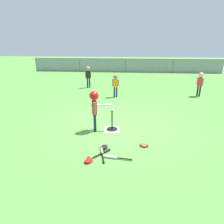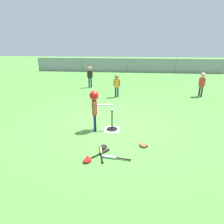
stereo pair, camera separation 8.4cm
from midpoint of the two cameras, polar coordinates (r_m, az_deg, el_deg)
ground_plane at (r=6.06m, az=1.30°, el=-3.77°), size 60.00×60.00×0.00m
home_plate at (r=5.73m, az=0.42°, el=-5.14°), size 0.44×0.44×0.01m
batting_tee at (r=5.70m, az=0.43°, el=-4.39°), size 0.32×0.32×0.58m
baseball_on_tee at (r=5.50m, az=0.44°, el=0.66°), size 0.07×0.07×0.07m
batter_child at (r=5.40m, az=-4.75°, el=2.76°), size 0.63×0.33×1.19m
fielder_near_left at (r=8.98m, az=1.70°, el=8.67°), size 0.32×0.21×1.06m
fielder_near_right at (r=11.07m, az=-6.35°, el=11.11°), size 0.34×0.23×1.19m
fielder_deep_center at (r=9.98m, az=25.36°, el=8.19°), size 0.26×0.25×1.14m
spare_bat_silver at (r=4.39m, az=0.58°, el=-13.26°), size 0.65×0.13×0.06m
spare_bat_wood at (r=4.60m, az=-2.70°, el=-11.58°), size 0.21×0.69×0.06m
spare_bat_black at (r=4.56m, az=-2.37°, el=-11.89°), size 0.42×0.48×0.06m
glove_by_plate at (r=4.91m, az=9.66°, el=-9.62°), size 0.24×0.26×0.07m
glove_near_bats at (r=4.77m, az=-2.11°, el=-10.26°), size 0.26×0.27×0.07m
glove_tossed_aside at (r=4.32m, az=-6.71°, el=-13.96°), size 0.25×0.27×0.07m
outfield_fence at (r=17.02m, az=4.82°, el=13.70°), size 16.06×0.06×1.15m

